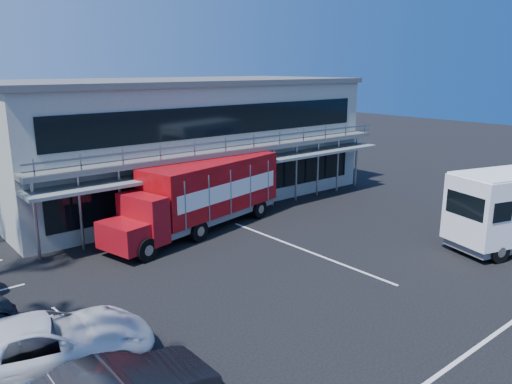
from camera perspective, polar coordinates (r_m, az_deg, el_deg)
ground at (r=19.50m, az=7.60°, el=-10.27°), size 120.00×120.00×0.00m
building at (r=31.64m, az=-8.71°, el=6.03°), size 22.40×12.00×7.30m
red_truck at (r=25.03m, az=-6.13°, el=-0.12°), size 10.52×4.55×3.45m
parked_car_c at (r=14.91m, az=-23.23°, el=-15.98°), size 6.28×3.87×1.62m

